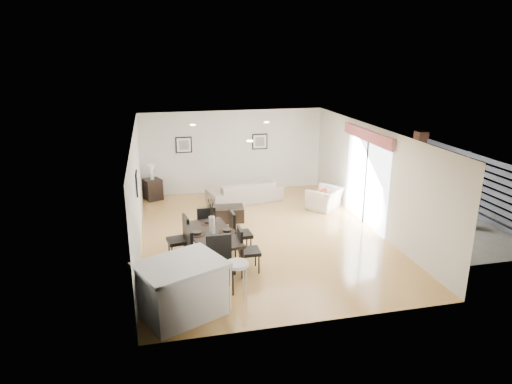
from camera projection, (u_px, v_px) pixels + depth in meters
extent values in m
plane|color=tan|center=(261.00, 235.00, 11.71)|extent=(8.00, 8.00, 0.00)
cube|color=silver|center=(233.00, 152.00, 15.03)|extent=(6.00, 0.04, 2.70)
cube|color=silver|center=(317.00, 252.00, 7.59)|extent=(6.00, 0.04, 2.70)
cube|color=silver|center=(137.00, 193.00, 10.67)|extent=(0.04, 8.00, 2.70)
cube|color=silver|center=(372.00, 178.00, 11.94)|extent=(0.04, 8.00, 2.70)
cube|color=white|center=(262.00, 131.00, 10.90)|extent=(6.00, 8.00, 0.02)
imported|color=gray|center=(245.00, 192.00, 14.20)|extent=(2.44, 1.39, 0.67)
imported|color=beige|center=(325.00, 198.00, 13.61)|extent=(1.29, 1.28, 0.63)
imported|color=#314E21|center=(468.00, 218.00, 12.08)|extent=(0.69, 0.65, 0.60)
imported|color=#314E21|center=(429.00, 189.00, 14.42)|extent=(0.45, 0.45, 0.71)
cube|color=black|center=(212.00, 234.00, 9.91)|extent=(1.18, 1.93, 0.06)
cylinder|color=black|center=(206.00, 270.00, 9.14)|extent=(0.07, 0.07, 0.69)
cylinder|color=black|center=(186.00, 239.00, 10.63)|extent=(0.07, 0.07, 0.69)
cylinder|color=black|center=(243.00, 263.00, 9.42)|extent=(0.07, 0.07, 0.69)
cylinder|color=black|center=(218.00, 234.00, 10.91)|extent=(0.07, 0.07, 0.69)
cube|color=black|center=(181.00, 257.00, 9.41)|extent=(0.52, 0.52, 0.08)
cube|color=black|center=(190.00, 242.00, 9.38)|extent=(0.10, 0.49, 0.58)
cylinder|color=black|center=(171.00, 265.00, 9.61)|extent=(0.04, 0.04, 0.44)
cylinder|color=black|center=(189.00, 263.00, 9.71)|extent=(0.04, 0.04, 0.44)
cylinder|color=black|center=(173.00, 273.00, 9.26)|extent=(0.04, 0.04, 0.44)
cylinder|color=black|center=(192.00, 271.00, 9.37)|extent=(0.04, 0.04, 0.44)
cube|color=black|center=(178.00, 241.00, 10.26)|extent=(0.52, 0.52, 0.08)
cube|color=black|center=(186.00, 228.00, 10.25)|extent=(0.13, 0.46, 0.54)
cylinder|color=black|center=(169.00, 249.00, 10.43)|extent=(0.04, 0.04, 0.42)
cylinder|color=black|center=(184.00, 246.00, 10.56)|extent=(0.04, 0.04, 0.42)
cylinder|color=black|center=(172.00, 255.00, 10.11)|extent=(0.04, 0.04, 0.42)
cylinder|color=black|center=(188.00, 252.00, 10.24)|extent=(0.04, 0.04, 0.42)
cube|color=black|center=(249.00, 251.00, 9.73)|extent=(0.46, 0.46, 0.08)
cube|color=black|center=(240.00, 240.00, 9.61)|extent=(0.07, 0.45, 0.53)
cylinder|color=black|center=(259.00, 265.00, 9.67)|extent=(0.03, 0.03, 0.41)
cylinder|color=black|center=(243.00, 266.00, 9.60)|extent=(0.03, 0.03, 0.41)
cylinder|color=black|center=(256.00, 258.00, 10.00)|extent=(0.03, 0.03, 0.41)
cylinder|color=black|center=(240.00, 259.00, 9.93)|extent=(0.03, 0.03, 0.41)
cube|color=black|center=(241.00, 234.00, 10.56)|extent=(0.50, 0.50, 0.08)
cube|color=black|center=(232.00, 223.00, 10.42)|extent=(0.09, 0.47, 0.56)
cylinder|color=black|center=(251.00, 247.00, 10.52)|extent=(0.04, 0.04, 0.43)
cylinder|color=black|center=(235.00, 249.00, 10.42)|extent=(0.04, 0.04, 0.43)
cylinder|color=black|center=(247.00, 241.00, 10.86)|extent=(0.04, 0.04, 0.43)
cylinder|color=black|center=(232.00, 242.00, 10.76)|extent=(0.04, 0.04, 0.43)
cube|color=black|center=(221.00, 268.00, 8.86)|extent=(0.51, 0.51, 0.09)
cube|color=black|center=(219.00, 249.00, 8.96)|extent=(0.50, 0.07, 0.60)
cylinder|color=black|center=(213.00, 287.00, 8.71)|extent=(0.04, 0.04, 0.46)
cylinder|color=black|center=(210.00, 277.00, 9.08)|extent=(0.04, 0.04, 0.46)
cylinder|color=black|center=(233.00, 285.00, 8.80)|extent=(0.04, 0.04, 0.46)
cylinder|color=black|center=(229.00, 275.00, 9.16)|extent=(0.04, 0.04, 0.46)
cube|color=black|center=(206.00, 226.00, 11.12)|extent=(0.45, 0.45, 0.08)
cube|color=black|center=(206.00, 218.00, 10.86)|extent=(0.44, 0.06, 0.53)
cylinder|color=black|center=(212.00, 232.00, 11.39)|extent=(0.03, 0.03, 0.40)
cylinder|color=black|center=(214.00, 238.00, 11.06)|extent=(0.03, 0.03, 0.40)
cylinder|color=black|center=(199.00, 233.00, 11.32)|extent=(0.03, 0.03, 0.40)
cylinder|color=black|center=(200.00, 239.00, 11.00)|extent=(0.03, 0.03, 0.40)
cylinder|color=white|center=(212.00, 225.00, 9.85)|extent=(0.13, 0.13, 0.38)
cylinder|color=black|center=(227.00, 232.00, 9.97)|extent=(0.37, 0.37, 0.01)
cylinder|color=black|center=(227.00, 230.00, 9.96)|extent=(0.20, 0.20, 0.05)
cylinder|color=black|center=(209.00, 223.00, 10.46)|extent=(0.37, 0.37, 0.01)
cylinder|color=black|center=(209.00, 222.00, 10.45)|extent=(0.20, 0.20, 0.05)
cylinder|color=black|center=(197.00, 234.00, 9.83)|extent=(0.37, 0.37, 0.01)
cylinder|color=black|center=(197.00, 233.00, 9.82)|extent=(0.20, 0.20, 0.05)
cylinder|color=black|center=(216.00, 244.00, 9.34)|extent=(0.37, 0.37, 0.01)
cylinder|color=black|center=(216.00, 242.00, 9.33)|extent=(0.20, 0.20, 0.05)
cube|color=black|center=(226.00, 214.00, 12.68)|extent=(1.04, 0.68, 0.40)
cube|color=black|center=(153.00, 189.00, 14.45)|extent=(0.64, 0.64, 0.66)
cylinder|color=white|center=(152.00, 176.00, 14.32)|extent=(0.11, 0.11, 0.20)
cone|color=beige|center=(152.00, 169.00, 14.25)|extent=(0.25, 0.25, 0.27)
cube|color=maroon|center=(323.00, 194.00, 13.45)|extent=(0.26, 0.22, 0.26)
cube|color=white|center=(182.00, 291.00, 8.09)|extent=(1.64, 1.47, 0.95)
cube|color=silver|center=(180.00, 265.00, 7.94)|extent=(1.79, 1.62, 0.07)
cylinder|color=white|center=(237.00, 264.00, 8.18)|extent=(0.42, 0.42, 0.06)
cylinder|color=silver|center=(243.00, 282.00, 8.47)|extent=(0.03, 0.03, 0.88)
cylinder|color=silver|center=(229.00, 283.00, 8.41)|extent=(0.03, 0.03, 0.88)
cylinder|color=silver|center=(231.00, 291.00, 8.15)|extent=(0.03, 0.03, 0.88)
cylinder|color=silver|center=(246.00, 289.00, 8.21)|extent=(0.03, 0.03, 0.88)
cube|color=black|center=(184.00, 145.00, 14.57)|extent=(0.52, 0.03, 0.52)
cube|color=white|center=(184.00, 145.00, 14.57)|extent=(0.44, 0.04, 0.44)
cube|color=#5F5F5A|center=(184.00, 145.00, 14.57)|extent=(0.30, 0.04, 0.30)
cube|color=black|center=(260.00, 142.00, 15.10)|extent=(0.52, 0.03, 0.52)
cube|color=white|center=(260.00, 142.00, 15.10)|extent=(0.44, 0.04, 0.44)
cube|color=#5F5F5A|center=(260.00, 142.00, 15.10)|extent=(0.30, 0.04, 0.30)
cube|color=black|center=(137.00, 183.00, 10.40)|extent=(0.03, 0.52, 0.52)
cube|color=white|center=(137.00, 183.00, 10.40)|extent=(0.04, 0.44, 0.44)
cube|color=#5F5F5A|center=(137.00, 183.00, 10.40)|extent=(0.04, 0.30, 0.30)
cube|color=white|center=(366.00, 183.00, 12.29)|extent=(0.02, 2.40, 2.25)
cube|color=black|center=(365.00, 183.00, 12.28)|extent=(0.03, 0.05, 2.25)
cube|color=black|center=(368.00, 141.00, 11.94)|extent=(0.03, 2.50, 0.05)
cube|color=maroon|center=(368.00, 135.00, 11.88)|extent=(0.10, 2.70, 0.28)
plane|color=gray|center=(428.00, 216.00, 13.05)|extent=(6.00, 6.00, 0.00)
cube|color=#2D2D2F|center=(469.00, 184.00, 13.04)|extent=(0.08, 5.50, 1.80)
cube|color=brown|center=(418.00, 161.00, 15.21)|extent=(0.35, 0.35, 2.00)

